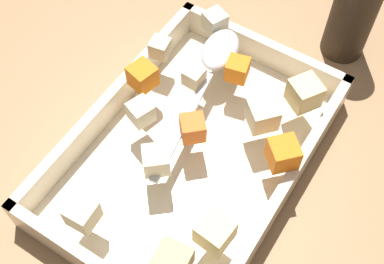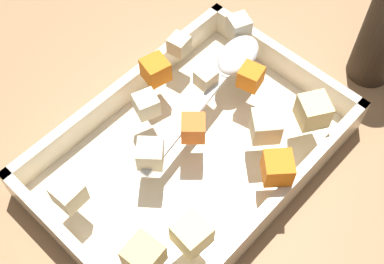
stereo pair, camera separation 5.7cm
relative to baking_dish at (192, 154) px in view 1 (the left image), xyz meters
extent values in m
plane|color=#936D47|center=(0.01, 0.01, -0.02)|extent=(4.00, 4.00, 0.00)
cube|color=beige|center=(0.00, 0.00, -0.01)|extent=(0.36, 0.25, 0.01)
cube|color=beige|center=(0.00, -0.12, 0.02)|extent=(0.36, 0.01, 0.04)
cube|color=beige|center=(0.00, 0.12, 0.02)|extent=(0.36, 0.01, 0.04)
cube|color=beige|center=(-0.17, 0.00, 0.02)|extent=(0.01, 0.25, 0.04)
cube|color=orange|center=(-0.10, 0.00, 0.05)|extent=(0.03, 0.03, 0.03)
cube|color=orange|center=(0.00, 0.00, 0.05)|extent=(0.04, 0.04, 0.03)
cube|color=orange|center=(-0.03, 0.10, 0.05)|extent=(0.04, 0.04, 0.03)
cube|color=orange|center=(-0.03, -0.09, 0.05)|extent=(0.03, 0.03, 0.03)
cube|color=beige|center=(-0.08, -0.10, 0.05)|extent=(0.03, 0.03, 0.02)
cube|color=beige|center=(0.01, -0.06, 0.05)|extent=(0.03, 0.03, 0.03)
cube|color=tan|center=(0.14, 0.07, 0.05)|extent=(0.04, 0.04, 0.03)
cube|color=beige|center=(-0.07, -0.04, 0.05)|extent=(0.02, 0.02, 0.02)
cube|color=beige|center=(0.14, -0.04, 0.05)|extent=(0.03, 0.03, 0.03)
cube|color=#E0CC89|center=(-0.11, 0.08, 0.05)|extent=(0.05, 0.05, 0.03)
cube|color=beige|center=(-0.06, 0.06, 0.05)|extent=(0.04, 0.04, 0.03)
cube|color=#E0CC89|center=(0.09, 0.08, 0.05)|extent=(0.04, 0.04, 0.03)
cube|color=beige|center=(0.05, -0.01, 0.05)|extent=(0.04, 0.04, 0.03)
cube|color=beige|center=(-0.16, -0.07, 0.05)|extent=(0.03, 0.03, 0.03)
ellipsoid|color=silver|center=(-0.12, -0.04, 0.05)|extent=(0.08, 0.05, 0.02)
cube|color=silver|center=(-0.01, -0.02, 0.04)|extent=(0.16, 0.04, 0.01)
cylinder|color=#2D2319|center=(-0.27, 0.08, 0.07)|extent=(0.06, 0.06, 0.17)
camera|label=1|loc=(0.26, 0.17, 0.53)|focal=47.78mm
camera|label=2|loc=(0.22, 0.21, 0.53)|focal=47.78mm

